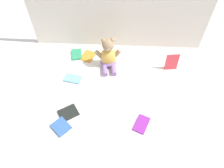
% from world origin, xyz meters
% --- Properties ---
extents(ground_plane, '(3.20, 3.20, 0.00)m').
position_xyz_m(ground_plane, '(0.00, 0.00, 0.00)').
color(ground_plane, silver).
extents(backdrop_drape, '(1.41, 0.03, 0.63)m').
position_xyz_m(backdrop_drape, '(0.00, 0.44, 0.31)').
color(backdrop_drape, silver).
rests_on(backdrop_drape, ground_plane).
extents(teddy_bear, '(0.21, 0.20, 0.25)m').
position_xyz_m(teddy_bear, '(-0.06, 0.18, 0.09)').
color(teddy_bear, '#E5B24C').
rests_on(teddy_bear, ground_plane).
extents(book_case_0, '(0.14, 0.10, 0.02)m').
position_xyz_m(book_case_0, '(-0.32, 0.01, 0.01)').
color(book_case_0, '#79B5CE').
rests_on(book_case_0, ground_plane).
extents(book_case_1, '(0.14, 0.14, 0.02)m').
position_xyz_m(book_case_1, '(-0.32, -0.39, 0.01)').
color(book_case_1, '#3764B8').
rests_on(book_case_1, ground_plane).
extents(book_case_2, '(0.10, 0.03, 0.14)m').
position_xyz_m(book_case_2, '(0.42, 0.17, 0.07)').
color(book_case_2, '#DB3742').
rests_on(book_case_2, ground_plane).
extents(book_case_3, '(0.14, 0.15, 0.01)m').
position_xyz_m(book_case_3, '(-0.24, 0.27, 0.01)').
color(book_case_3, orange).
rests_on(book_case_3, ground_plane).
extents(book_case_4, '(0.11, 0.14, 0.02)m').
position_xyz_m(book_case_4, '(-0.33, 0.28, 0.01)').
color(book_case_4, '#2C9363').
rests_on(book_case_4, ground_plane).
extents(book_case_5, '(0.15, 0.15, 0.01)m').
position_xyz_m(book_case_5, '(-0.30, -0.28, 0.01)').
color(book_case_5, black).
rests_on(book_case_5, ground_plane).
extents(book_case_6, '(0.12, 0.14, 0.01)m').
position_xyz_m(book_case_6, '(0.18, -0.34, 0.01)').
color(book_case_6, purple).
rests_on(book_case_6, ground_plane).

